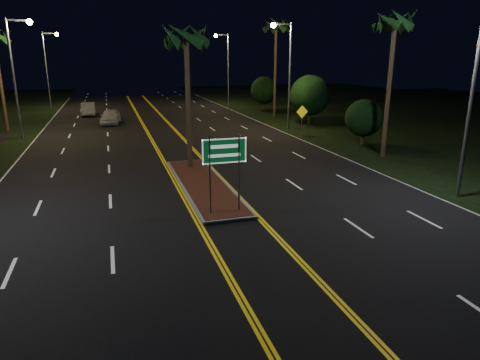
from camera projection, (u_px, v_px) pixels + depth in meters
name	position (u px, v px, depth m)	size (l,w,h in m)	color
ground	(246.00, 242.00, 15.01)	(120.00, 120.00, 0.00)	black
grass_right	(439.00, 116.00, 46.38)	(40.00, 110.00, 0.01)	black
median_island	(203.00, 185.00, 21.42)	(2.25, 10.25, 0.17)	gray
highway_sign	(224.00, 158.00, 16.91)	(1.80, 0.08, 3.20)	gray
streetlight_left_mid	(18.00, 65.00, 32.51)	(1.91, 0.44, 9.00)	gray
streetlight_left_far	(49.00, 62.00, 50.88)	(1.91, 0.44, 9.00)	gray
streetlight_right_near	(468.00, 71.00, 18.24)	(1.91, 0.44, 9.00)	gray
streetlight_right_mid	(286.00, 64.00, 36.61)	(1.91, 0.44, 9.00)	gray
streetlight_right_far	(225.00, 61.00, 54.99)	(1.91, 0.44, 9.00)	gray
palm_median	(186.00, 37.00, 22.63)	(2.40, 2.40, 8.30)	#382819
palm_right_near	(395.00, 22.00, 25.41)	(2.40, 2.40, 9.30)	#382819
palm_right_far	(276.00, 27.00, 43.60)	(2.40, 2.40, 10.30)	#382819
shrub_near	(364.00, 118.00, 31.11)	(2.70, 2.70, 3.30)	#382819
shrub_mid	(310.00, 95.00, 40.22)	(3.78, 3.78, 4.62)	#382819
shrub_far	(264.00, 90.00, 51.29)	(3.24, 3.24, 3.96)	#382819
car_near	(110.00, 115.00, 41.03)	(2.12, 4.95, 1.65)	silver
car_far	(88.00, 108.00, 47.10)	(2.01, 4.70, 1.57)	#B7BAC2
warning_sign	(302.00, 116.00, 34.83)	(1.02, 0.08, 2.44)	gray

